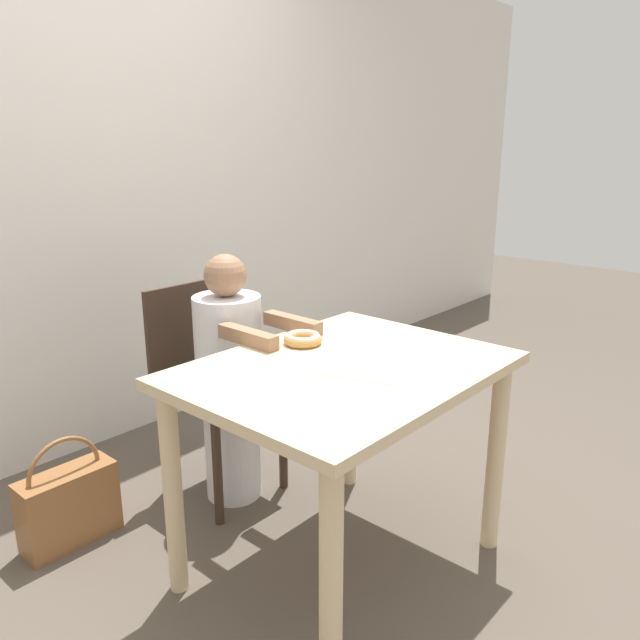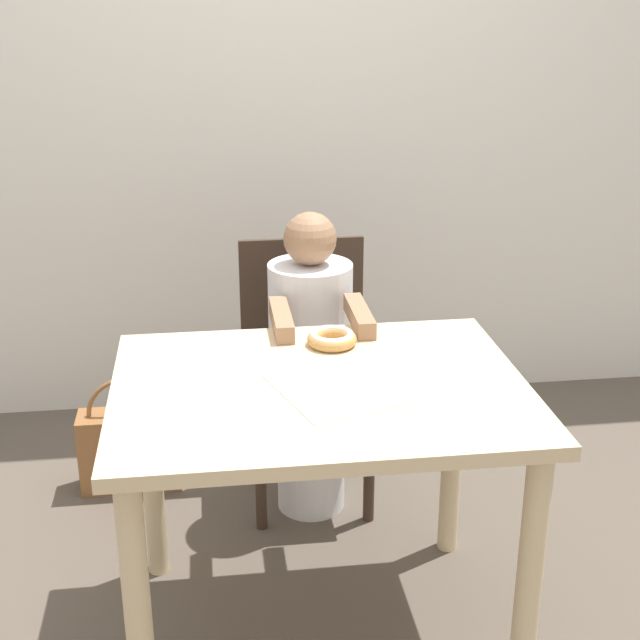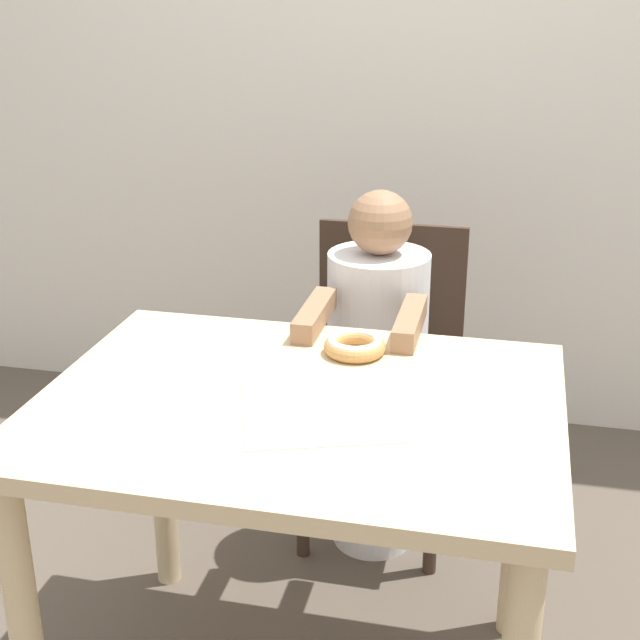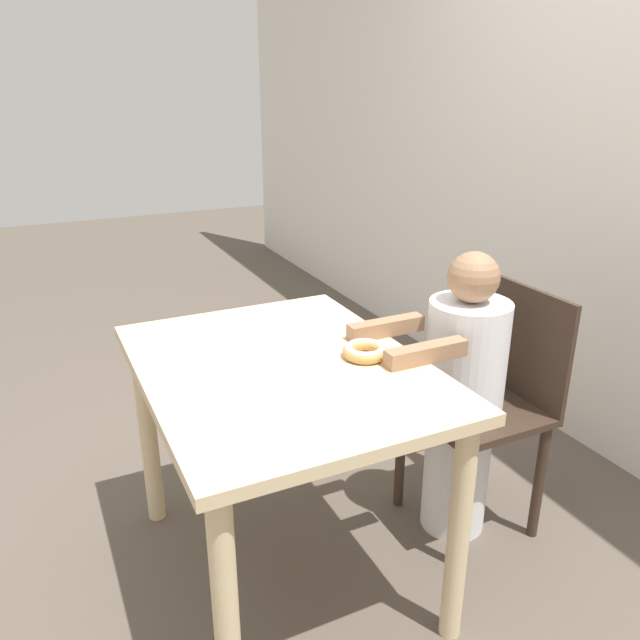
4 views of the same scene
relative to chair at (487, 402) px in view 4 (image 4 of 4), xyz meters
name	(u,v)px [view 4 (image 4 of 4)]	position (x,y,z in m)	size (l,w,h in m)	color
ground_plane	(286,567)	(-0.05, -0.73, -0.46)	(12.00, 12.00, 0.00)	brown
dining_table	(282,400)	(-0.05, -0.73, 0.15)	(1.00, 0.77, 0.73)	beige
chair	(487,402)	(0.00, 0.00, 0.00)	(0.41, 0.40, 0.86)	#38281E
child_figure	(461,400)	(0.00, -0.11, 0.04)	(0.27, 0.50, 1.00)	white
donut	(365,351)	(0.01, -0.49, 0.29)	(0.13, 0.13, 0.04)	tan
napkin	(277,373)	(0.00, -0.77, 0.27)	(0.37, 0.37, 0.00)	white
handbag	(408,401)	(-0.60, 0.09, -0.31)	(0.34, 0.13, 0.41)	brown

